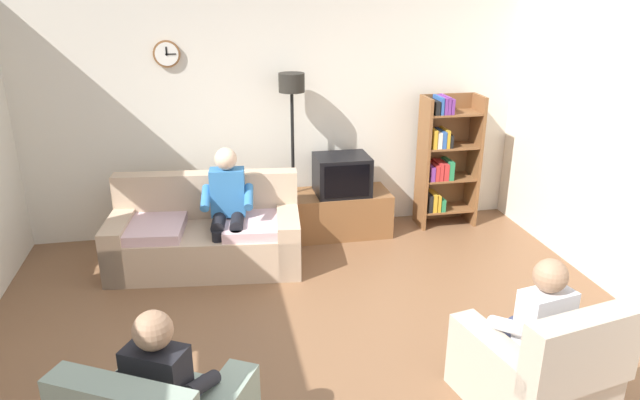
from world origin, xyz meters
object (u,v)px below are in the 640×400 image
(tv, at_px, (342,175))
(bookshelf, at_px, (444,159))
(person_on_couch, at_px, (228,203))
(armchair_near_bookshelf, at_px, (536,371))
(person_in_right_armchair, at_px, (533,324))
(tv_stand, at_px, (341,213))
(floor_lamp, at_px, (292,110))
(person_in_left_armchair, at_px, (168,383))
(couch, at_px, (206,236))

(tv, bearing_deg, bookshelf, 4.27)
(tv, relative_size, bookshelf, 0.38)
(tv, distance_m, person_on_couch, 1.43)
(armchair_near_bookshelf, distance_m, person_in_right_armchair, 0.33)
(tv_stand, height_order, person_in_right_armchair, person_in_right_armchair)
(floor_lamp, bearing_deg, person_in_right_armchair, -70.20)
(tv, bearing_deg, person_on_couch, -155.39)
(bookshelf, xyz_separation_m, person_in_left_armchair, (-3.02, -3.28, -0.20))
(tv_stand, bearing_deg, floor_lamp, 169.54)
(bookshelf, bearing_deg, floor_lamp, 179.03)
(tv_stand, bearing_deg, couch, -161.58)
(couch, bearing_deg, tv, 17.59)
(person_in_left_armchair, relative_size, person_in_right_armchair, 1.00)
(floor_lamp, height_order, person_in_left_armchair, floor_lamp)
(floor_lamp, xyz_separation_m, person_in_right_armchair, (1.14, -3.16, -0.85))
(floor_lamp, bearing_deg, tv_stand, -10.46)
(armchair_near_bookshelf, relative_size, person_in_left_armchair, 0.91)
(person_on_couch, bearing_deg, person_in_left_armchair, -100.12)
(tv_stand, height_order, person_in_left_armchair, person_in_left_armchair)
(floor_lamp, relative_size, person_on_couch, 1.49)
(person_on_couch, relative_size, person_in_left_armchair, 1.11)
(floor_lamp, distance_m, person_in_right_armchair, 3.46)
(tv_stand, xyz_separation_m, person_on_couch, (-1.30, -0.62, 0.45))
(bookshelf, relative_size, person_on_couch, 1.26)
(couch, xyz_separation_m, person_in_left_armchair, (-0.23, -2.70, 0.29))
(tv, bearing_deg, floor_lamp, 167.02)
(floor_lamp, bearing_deg, bookshelf, -0.97)
(bookshelf, xyz_separation_m, person_on_couch, (-2.55, -0.69, -0.11))
(person_in_left_armchair, bearing_deg, floor_lamp, 69.62)
(person_in_left_armchair, bearing_deg, bookshelf, 47.44)
(person_on_couch, distance_m, person_in_right_armchair, 3.09)
(couch, relative_size, floor_lamp, 1.07)
(person_on_couch, height_order, person_in_right_armchair, person_on_couch)
(tv, distance_m, bookshelf, 1.26)
(couch, height_order, tv_stand, couch)
(tv, height_order, person_in_right_armchair, person_in_right_armchair)
(person_in_left_armchair, bearing_deg, armchair_near_bookshelf, 1.67)
(couch, relative_size, armchair_near_bookshelf, 1.95)
(bookshelf, height_order, armchair_near_bookshelf, bookshelf)
(couch, xyz_separation_m, person_on_couch, (0.23, -0.11, 0.39))
(tv_stand, distance_m, person_in_right_armchair, 3.14)
(tv_stand, relative_size, person_on_couch, 0.89)
(bookshelf, bearing_deg, person_on_couch, -164.86)
(couch, bearing_deg, tv_stand, 18.42)
(person_in_right_armchair, bearing_deg, couch, 130.05)
(couch, relative_size, person_in_left_armchair, 1.77)
(bookshelf, bearing_deg, couch, -168.22)
(tv_stand, distance_m, bookshelf, 1.37)
(tv_stand, relative_size, tv, 1.83)
(couch, xyz_separation_m, floor_lamp, (1.00, 0.61, 1.14))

